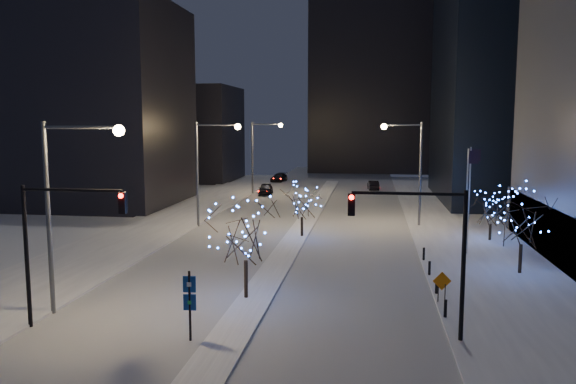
% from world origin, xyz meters
% --- Properties ---
extents(ground, '(160.00, 160.00, 0.00)m').
position_xyz_m(ground, '(0.00, 0.00, 0.00)').
color(ground, white).
rests_on(ground, ground).
extents(road, '(20.00, 130.00, 0.02)m').
position_xyz_m(road, '(0.00, 35.00, 0.01)').
color(road, '#ADB2BC').
rests_on(road, ground).
extents(median, '(2.00, 80.00, 0.15)m').
position_xyz_m(median, '(0.00, 30.00, 0.07)').
color(median, white).
rests_on(median, ground).
extents(east_sidewalk, '(10.00, 90.00, 0.15)m').
position_xyz_m(east_sidewalk, '(15.00, 20.00, 0.07)').
color(east_sidewalk, white).
rests_on(east_sidewalk, ground).
extents(west_sidewalk, '(8.00, 90.00, 0.15)m').
position_xyz_m(west_sidewalk, '(-14.00, 20.00, 0.07)').
color(west_sidewalk, white).
rests_on(west_sidewalk, ground).
extents(filler_west_near, '(22.00, 18.00, 24.00)m').
position_xyz_m(filler_west_near, '(-28.00, 40.00, 12.00)').
color(filler_west_near, black).
rests_on(filler_west_near, ground).
extents(filler_west_far, '(18.00, 16.00, 16.00)m').
position_xyz_m(filler_west_far, '(-26.00, 70.00, 8.00)').
color(filler_west_far, black).
rests_on(filler_west_far, ground).
extents(horizon_block, '(24.00, 14.00, 42.00)m').
position_xyz_m(horizon_block, '(6.00, 92.00, 21.00)').
color(horizon_block, black).
rests_on(horizon_block, ground).
extents(street_lamp_w_near, '(4.40, 0.56, 10.00)m').
position_xyz_m(street_lamp_w_near, '(-8.94, 2.00, 6.50)').
color(street_lamp_w_near, '#595E66').
rests_on(street_lamp_w_near, ground).
extents(street_lamp_w_mid, '(4.40, 0.56, 10.00)m').
position_xyz_m(street_lamp_w_mid, '(-8.94, 27.00, 6.50)').
color(street_lamp_w_mid, '#595E66').
rests_on(street_lamp_w_mid, ground).
extents(street_lamp_w_far, '(4.40, 0.56, 10.00)m').
position_xyz_m(street_lamp_w_far, '(-8.94, 52.00, 6.50)').
color(street_lamp_w_far, '#595E66').
rests_on(street_lamp_w_far, ground).
extents(street_lamp_east, '(3.90, 0.56, 10.00)m').
position_xyz_m(street_lamp_east, '(10.08, 30.00, 6.45)').
color(street_lamp_east, '#595E66').
rests_on(street_lamp_east, ground).
extents(traffic_signal_west, '(5.26, 0.43, 7.00)m').
position_xyz_m(traffic_signal_west, '(-8.44, -0.00, 4.76)').
color(traffic_signal_west, black).
rests_on(traffic_signal_west, ground).
extents(traffic_signal_east, '(5.26, 0.43, 7.00)m').
position_xyz_m(traffic_signal_east, '(8.94, 1.00, 4.76)').
color(traffic_signal_east, black).
rests_on(traffic_signal_east, ground).
extents(flagpoles, '(1.35, 2.60, 8.00)m').
position_xyz_m(flagpoles, '(13.37, 17.25, 4.80)').
color(flagpoles, silver).
rests_on(flagpoles, east_sidewalk).
extents(bollards, '(0.16, 12.16, 0.90)m').
position_xyz_m(bollards, '(10.20, 10.00, 0.60)').
color(bollards, black).
rests_on(bollards, east_sidewalk).
extents(car_near, '(2.38, 4.82, 1.58)m').
position_xyz_m(car_near, '(-8.02, 51.46, 0.79)').
color(car_near, black).
rests_on(car_near, ground).
extents(car_mid, '(1.86, 4.25, 1.36)m').
position_xyz_m(car_mid, '(6.72, 59.48, 0.68)').
color(car_mid, black).
rests_on(car_mid, ground).
extents(car_far, '(2.63, 4.97, 1.37)m').
position_xyz_m(car_far, '(-9.00, 68.82, 0.69)').
color(car_far, black).
rests_on(car_far, ground).
extents(holiday_tree_median_near, '(4.41, 4.41, 5.65)m').
position_xyz_m(holiday_tree_median_near, '(-0.50, 5.71, 3.87)').
color(holiday_tree_median_near, black).
rests_on(holiday_tree_median_near, median).
extents(holiday_tree_median_far, '(3.89, 3.89, 4.61)m').
position_xyz_m(holiday_tree_median_far, '(0.50, 23.30, 3.14)').
color(holiday_tree_median_far, black).
rests_on(holiday_tree_median_far, median).
extents(holiday_tree_plaza_near, '(5.99, 5.99, 5.73)m').
position_xyz_m(holiday_tree_plaza_near, '(16.12, 13.40, 3.79)').
color(holiday_tree_plaza_near, black).
rests_on(holiday_tree_plaza_near, east_sidewalk).
extents(holiday_tree_plaza_far, '(3.63, 3.63, 4.28)m').
position_xyz_m(holiday_tree_plaza_far, '(16.33, 23.92, 2.83)').
color(holiday_tree_plaza_far, black).
rests_on(holiday_tree_plaza_far, east_sidewalk).
extents(wayfinding_sign, '(0.59, 0.12, 3.29)m').
position_xyz_m(wayfinding_sign, '(-1.70, -0.54, 2.02)').
color(wayfinding_sign, black).
rests_on(wayfinding_sign, ground).
extents(construction_sign, '(1.03, 0.20, 1.71)m').
position_xyz_m(construction_sign, '(10.30, 6.44, 1.18)').
color(construction_sign, black).
rests_on(construction_sign, east_sidewalk).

